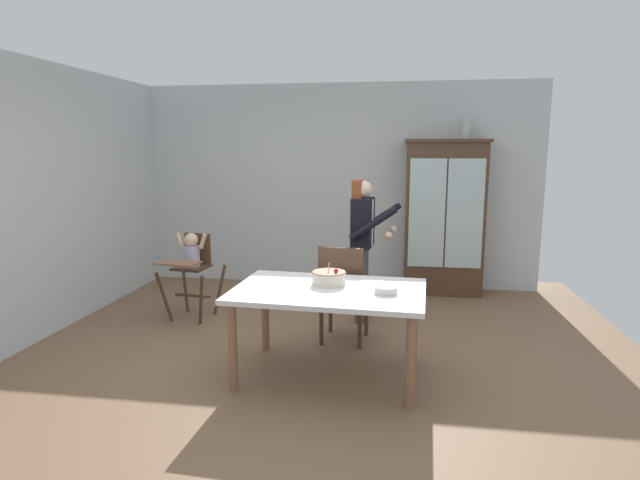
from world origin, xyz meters
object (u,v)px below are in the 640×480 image
at_px(ceramic_vase, 465,129).
at_px(adult_person, 363,233).
at_px(birthday_cake, 329,278).
at_px(dining_table, 329,299).
at_px(china_cabinet, 444,217).
at_px(high_chair_with_toddler, 191,260).
at_px(dining_chair_far_side, 343,288).
at_px(serving_bowl, 386,290).

height_order(ceramic_vase, adult_person, ceramic_vase).
bearing_deg(adult_person, birthday_cake, 177.30).
distance_m(dining_table, birthday_cake, 0.20).
relative_size(china_cabinet, high_chair_with_toddler, 2.07).
bearing_deg(dining_table, dining_chair_far_side, 87.30).
bearing_deg(dining_table, ceramic_vase, 63.96).
relative_size(ceramic_vase, dining_chair_far_side, 0.28).
xyz_separation_m(china_cabinet, birthday_cake, (-1.13, -2.56, -0.20)).
distance_m(high_chair_with_toddler, dining_chair_far_side, 1.80).
distance_m(dining_table, dining_chair_far_side, 0.72).
xyz_separation_m(adult_person, dining_table, (-0.17, -1.42, -0.32)).
relative_size(adult_person, dining_chair_far_side, 1.59).
bearing_deg(adult_person, china_cabinet, -30.50).
relative_size(ceramic_vase, serving_bowl, 1.50).
height_order(ceramic_vase, dining_chair_far_side, ceramic_vase).
bearing_deg(serving_bowl, dining_table, 172.49).
bearing_deg(dining_chair_far_side, serving_bowl, 124.69).
height_order(adult_person, serving_bowl, adult_person).
xyz_separation_m(china_cabinet, ceramic_vase, (0.21, 0.00, 1.10)).
bearing_deg(serving_bowl, dining_chair_far_side, 118.64).
bearing_deg(birthday_cake, dining_chair_far_side, 84.79).
distance_m(china_cabinet, dining_table, 2.94).
height_order(dining_table, birthday_cake, birthday_cake).
height_order(china_cabinet, high_chair_with_toddler, china_cabinet).
bearing_deg(dining_chair_far_side, dining_table, 93.35).
xyz_separation_m(china_cabinet, adult_person, (-0.94, -1.28, -0.02)).
relative_size(high_chair_with_toddler, birthday_cake, 3.39).
relative_size(adult_person, serving_bowl, 8.50).
xyz_separation_m(ceramic_vase, high_chair_with_toddler, (-3.01, -1.46, -1.43)).
distance_m(high_chair_with_toddler, birthday_cake, 2.00).
relative_size(dining_table, birthday_cake, 5.64).
bearing_deg(dining_table, china_cabinet, 67.63).
bearing_deg(serving_bowl, adult_person, 100.79).
bearing_deg(dining_table, high_chair_with_toddler, 143.59).
bearing_deg(china_cabinet, high_chair_with_toddler, -152.43).
relative_size(serving_bowl, dining_chair_far_side, 0.19).
height_order(china_cabinet, ceramic_vase, ceramic_vase).
relative_size(china_cabinet, ceramic_vase, 7.28).
height_order(adult_person, dining_chair_far_side, adult_person).
bearing_deg(high_chair_with_toddler, serving_bowl, -24.65).
xyz_separation_m(dining_table, birthday_cake, (-0.02, 0.14, 0.14)).
bearing_deg(china_cabinet, adult_person, -126.30).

